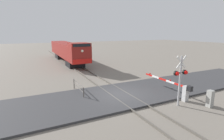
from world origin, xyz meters
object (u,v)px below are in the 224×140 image
Objects in this scene: crossing_signal at (181,76)px; crossing_gate at (179,89)px; utility_cabinet at (210,99)px; guard_railing at (78,86)px; locomotive at (68,51)px.

crossing_signal is 0.68× the size of crossing_gate.
utility_cabinet is (0.71, -2.19, -0.21)m from crossing_gate.
guard_railing is at bearing 134.68° from crossing_signal.
utility_cabinet is at bearing -42.70° from guard_railing.
guard_railing is at bearing -99.88° from locomotive.
crossing_signal reaches higher than crossing_gate.
locomotive is 3.31× the size of crossing_gate.
utility_cabinet is at bearing -78.94° from locomotive.
utility_cabinet is 0.41× the size of guard_railing.
crossing_signal is at bearing -45.32° from guard_railing.
locomotive is 22.92m from crossing_signal.
crossing_signal is 1.21× the size of guard_railing.
utility_cabinet is at bearing -32.73° from crossing_signal.
crossing_gate is at bearing 42.17° from crossing_signal.
crossing_gate is at bearing -79.64° from locomotive.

